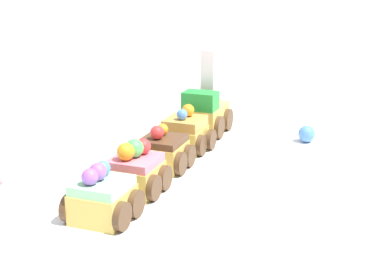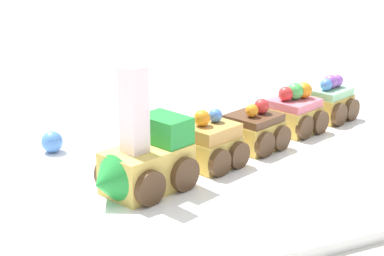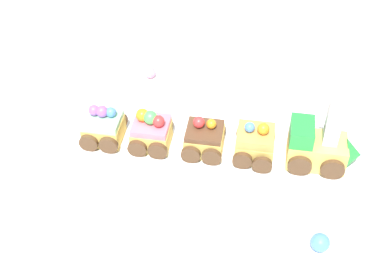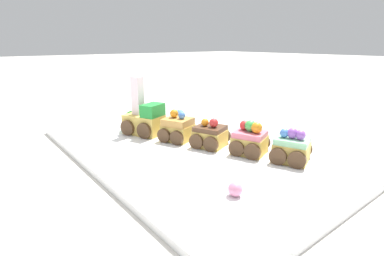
# 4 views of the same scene
# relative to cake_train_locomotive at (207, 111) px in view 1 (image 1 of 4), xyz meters

# --- Properties ---
(ground_plane) EXTENTS (10.00, 10.00, 0.00)m
(ground_plane) POSITION_rel_cake_train_locomotive_xyz_m (-0.14, -0.06, -0.05)
(ground_plane) COLOR beige
(display_board) EXTENTS (0.63, 0.46, 0.01)m
(display_board) POSITION_rel_cake_train_locomotive_xyz_m (-0.14, -0.06, -0.04)
(display_board) COLOR white
(display_board) RESTS_ON ground_plane
(cake_train_locomotive) EXTENTS (0.12, 0.09, 0.13)m
(cake_train_locomotive) POSITION_rel_cake_train_locomotive_xyz_m (0.00, 0.00, 0.00)
(cake_train_locomotive) COLOR #E0BC56
(cake_train_locomotive) RESTS_ON display_board
(cake_car_caramel) EXTENTS (0.08, 0.09, 0.07)m
(cake_car_caramel) POSITION_rel_cake_train_locomotive_xyz_m (-0.09, -0.04, -0.01)
(cake_car_caramel) COLOR #E0BC56
(cake_car_caramel) RESTS_ON display_board
(cake_car_chocolate) EXTENTS (0.08, 0.09, 0.06)m
(cake_car_chocolate) POSITION_rel_cake_train_locomotive_xyz_m (-0.16, -0.06, -0.01)
(cake_car_chocolate) COLOR #E0BC56
(cake_car_chocolate) RESTS_ON display_board
(cake_car_strawberry) EXTENTS (0.08, 0.09, 0.06)m
(cake_car_strawberry) POSITION_rel_cake_train_locomotive_xyz_m (-0.24, -0.09, -0.01)
(cake_car_strawberry) COLOR #E0BC56
(cake_car_strawberry) RESTS_ON display_board
(cake_car_mint) EXTENTS (0.08, 0.09, 0.06)m
(cake_car_mint) POSITION_rel_cake_train_locomotive_xyz_m (-0.31, -0.12, -0.01)
(cake_car_mint) COLOR #E0BC56
(cake_car_mint) RESTS_ON display_board
(gumball_blue) EXTENTS (0.03, 0.03, 0.03)m
(gumball_blue) POSITION_rel_cake_train_locomotive_xyz_m (0.06, -0.15, -0.02)
(gumball_blue) COLOR #4C84E0
(gumball_blue) RESTS_ON display_board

